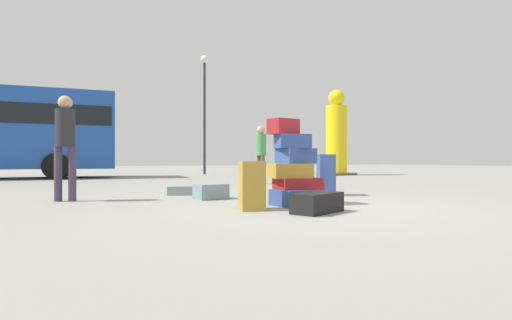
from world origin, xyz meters
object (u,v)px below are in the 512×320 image
Objects in this scene: suitcase_tower at (294,170)px; person_bearded_onlooker at (261,149)px; suitcase_tan_upright_blue at (252,186)px; person_tourist_with_camera at (65,138)px; suitcase_maroon_right_side at (316,187)px; suitcase_slate_white_trunk at (211,192)px; lamp_post at (204,96)px; suitcase_slate_foreground_far at (188,190)px; suitcase_navy_foreground_near at (326,175)px; suitcase_black_behind_tower at (317,203)px; yellow_dummy_statue at (336,137)px; suitcase_maroon_left_side at (304,191)px.

person_bearded_onlooker reaches higher than suitcase_tower.
person_tourist_with_camera is at bearing 149.66° from suitcase_tan_upright_blue.
person_tourist_with_camera reaches higher than suitcase_maroon_right_side.
suitcase_slate_white_trunk is 0.09× the size of lamp_post.
suitcase_slate_foreground_far is at bearing -109.81° from lamp_post.
suitcase_navy_foreground_near is at bearing -9.62° from suitcase_slate_foreground_far.
suitcase_black_behind_tower is at bearing -29.84° from suitcase_tan_upright_blue.
person_tourist_with_camera reaches higher than suitcase_black_behind_tower.
suitcase_black_behind_tower is 0.13× the size of lamp_post.
yellow_dummy_statue is at bearing 125.47° from person_bearded_onlooker.
suitcase_navy_foreground_near is (0.79, 0.46, 0.24)m from suitcase_maroon_left_side.
suitcase_slate_white_trunk is 0.72× the size of suitcase_black_behind_tower.
yellow_dummy_statue is (7.64, 8.95, 1.15)m from suitcase_tower.
person_tourist_with_camera is at bearing 156.71° from suitcase_slate_white_trunk.
suitcase_navy_foreground_near is 10.18m from yellow_dummy_statue.
suitcase_black_behind_tower reaches higher than suitcase_maroon_right_side.
suitcase_maroon_right_side is (1.25, 1.46, -0.06)m from suitcase_maroon_left_side.
yellow_dummy_statue is (5.83, 6.89, 1.59)m from suitcase_maroon_right_side.
suitcase_black_behind_tower is 0.45× the size of person_bearded_onlooker.
person_bearded_onlooker is at bearing 48.41° from suitcase_black_behind_tower.
suitcase_black_behind_tower is 12.63m from yellow_dummy_statue.
yellow_dummy_statue is at bearing 62.20° from suitcase_tan_upright_blue.
suitcase_tan_upright_blue reaches higher than suitcase_slate_foreground_far.
suitcase_slate_foreground_far is at bearing 108.38° from suitcase_tan_upright_blue.
suitcase_tower is at bearing -154.82° from suitcase_maroon_right_side.
suitcase_black_behind_tower is 0.19× the size of yellow_dummy_statue.
lamp_post is (3.52, 11.12, 3.56)m from suitcase_slate_white_trunk.
person_bearded_onlooker is (1.19, 4.01, 0.81)m from suitcase_maroon_left_side.
yellow_dummy_statue is at bearing 26.32° from suitcase_maroon_right_side.
suitcase_tower is 2.42× the size of suitcase_maroon_right_side.
suitcase_maroon_right_side is at bearing 20.70° from person_tourist_with_camera.
suitcase_tower is 1.62m from suitcase_slate_white_trunk.
person_tourist_with_camera reaches higher than suitcase_maroon_left_side.
person_tourist_with_camera is (-3.05, 2.02, 0.50)m from suitcase_tower.
suitcase_maroon_left_side is at bearing -100.22° from lamp_post.
person_bearded_onlooker is at bearing 59.22° from suitcase_slate_foreground_far.
suitcase_navy_foreground_near is at bearing -14.16° from suitcase_slate_white_trunk.
person_bearded_onlooker reaches higher than suitcase_maroon_right_side.
person_bearded_onlooker is at bearing 48.57° from person_tourist_with_camera.
suitcase_maroon_left_side is at bearing -17.41° from person_bearded_onlooker.
suitcase_slate_white_trunk is (-0.02, 1.59, -0.20)m from suitcase_tan_upright_blue.
suitcase_maroon_right_side is 0.14× the size of yellow_dummy_statue.
suitcase_tan_upright_blue is 12.55m from yellow_dummy_statue.
suitcase_tower reaches higher than suitcase_maroon_right_side.
suitcase_maroon_right_side is 11.05m from lamp_post.
suitcase_black_behind_tower is 3.53m from suitcase_maroon_right_side.
suitcase_tan_upright_blue is 0.17× the size of yellow_dummy_statue.
suitcase_tan_upright_blue is 1.61m from suitcase_maroon_left_side.
suitcase_slate_white_trunk is at bearing -138.06° from yellow_dummy_statue.
lamp_post reaches higher than suitcase_maroon_right_side.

